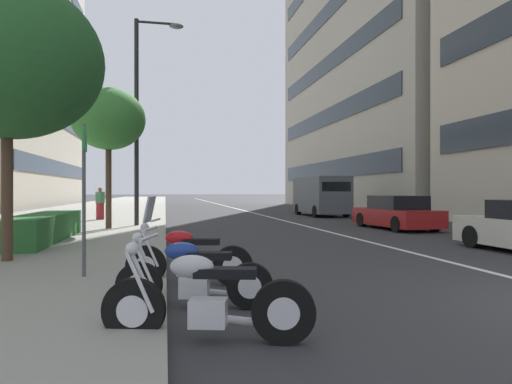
% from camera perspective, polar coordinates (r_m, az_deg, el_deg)
% --- Properties ---
extents(sidewalk_right_plaza, '(160.00, 9.93, 0.15)m').
position_cam_1_polar(sidewalk_right_plaza, '(34.83, -19.68, -2.34)').
color(sidewalk_right_plaza, gray).
rests_on(sidewalk_right_plaza, ground).
extents(lane_centre_stripe, '(110.00, 0.16, 0.01)m').
position_cam_1_polar(lane_centre_stripe, '(39.96, -2.62, -2.11)').
color(lane_centre_stripe, silver).
rests_on(lane_centre_stripe, ground).
extents(motorcycle_by_sign_pole, '(0.79, 2.19, 1.11)m').
position_cam_1_polar(motorcycle_by_sign_pole, '(4.79, -6.41, -13.79)').
color(motorcycle_by_sign_pole, black).
rests_on(motorcycle_by_sign_pole, ground).
extents(motorcycle_nearest_camera, '(0.74, 2.08, 1.09)m').
position_cam_1_polar(motorcycle_nearest_camera, '(6.14, -8.11, -10.82)').
color(motorcycle_nearest_camera, black).
rests_on(motorcycle_nearest_camera, ground).
extents(motorcycle_far_end_row, '(0.71, 2.09, 1.49)m').
position_cam_1_polar(motorcycle_far_end_row, '(7.59, -8.80, -8.42)').
color(motorcycle_far_end_row, black).
rests_on(motorcycle_far_end_row, ground).
extents(car_mid_block_traffic, '(4.37, 2.02, 1.38)m').
position_cam_1_polar(car_mid_block_traffic, '(19.39, 17.47, -2.64)').
color(car_mid_block_traffic, maroon).
rests_on(car_mid_block_traffic, ground).
extents(delivery_van_ahead, '(5.16, 2.22, 2.45)m').
position_cam_1_polar(delivery_van_ahead, '(28.48, 8.29, -0.39)').
color(delivery_van_ahead, '#4C5156').
rests_on(delivery_van_ahead, ground).
extents(parking_sign_by_curb, '(0.32, 0.06, 2.54)m').
position_cam_1_polar(parking_sign_by_curb, '(7.96, -21.10, 0.84)').
color(parking_sign_by_curb, '#47494C').
rests_on(parking_sign_by_curb, sidewalk_right_plaza).
extents(street_lamp_with_banners, '(1.26, 2.02, 8.57)m').
position_cam_1_polar(street_lamp_with_banners, '(19.50, -14.24, 10.87)').
color(street_lamp_with_banners, '#232326').
rests_on(street_lamp_with_banners, sidewalk_right_plaza).
extents(clipped_hedge_bed, '(5.52, 1.10, 0.76)m').
position_cam_1_polar(clipped_hedge_bed, '(14.17, -25.56, -4.11)').
color(clipped_hedge_bed, '#28602D').
rests_on(clipped_hedge_bed, sidewalk_right_plaza).
extents(street_tree_mid_sidewalk, '(3.82, 3.82, 5.74)m').
position_cam_1_polar(street_tree_mid_sidewalk, '(10.78, -29.20, 14.51)').
color(street_tree_mid_sidewalk, '#473323').
rests_on(street_tree_mid_sidewalk, sidewalk_right_plaza).
extents(street_tree_near_plaza_corner, '(2.75, 2.75, 5.33)m').
position_cam_1_polar(street_tree_near_plaza_corner, '(18.04, -18.32, 8.78)').
color(street_tree_near_plaza_corner, '#473323').
rests_on(street_tree_near_plaza_corner, sidewalk_right_plaza).
extents(pedestrian_on_plaza, '(0.47, 0.46, 1.61)m').
position_cam_1_polar(pedestrian_on_plaza, '(23.61, -19.28, -1.37)').
color(pedestrian_on_plaza, maroon).
rests_on(pedestrian_on_plaza, sidewalk_right_plaza).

